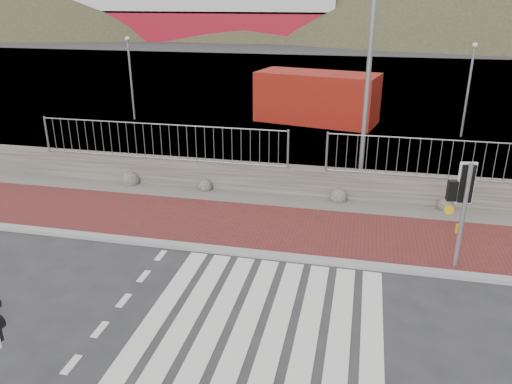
% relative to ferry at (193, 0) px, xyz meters
% --- Properties ---
extents(ground, '(220.00, 220.00, 0.00)m').
position_rel_ferry_xyz_m(ground, '(24.65, -67.90, -5.36)').
color(ground, '#28282B').
rests_on(ground, ground).
extents(sidewalk_far, '(40.00, 3.00, 0.08)m').
position_rel_ferry_xyz_m(sidewalk_far, '(24.65, -63.40, -5.32)').
color(sidewalk_far, maroon).
rests_on(sidewalk_far, ground).
extents(kerb_far, '(40.00, 0.25, 0.12)m').
position_rel_ferry_xyz_m(kerb_far, '(24.65, -64.90, -5.31)').
color(kerb_far, gray).
rests_on(kerb_far, ground).
extents(zebra_crossing, '(4.62, 5.60, 0.01)m').
position_rel_ferry_xyz_m(zebra_crossing, '(24.65, -67.90, -5.36)').
color(zebra_crossing, silver).
rests_on(zebra_crossing, ground).
extents(gravel_strip, '(40.00, 1.50, 0.06)m').
position_rel_ferry_xyz_m(gravel_strip, '(24.65, -61.40, -5.33)').
color(gravel_strip, '#59544C').
rests_on(gravel_strip, ground).
extents(stone_wall, '(40.00, 0.60, 0.90)m').
position_rel_ferry_xyz_m(stone_wall, '(24.65, -60.60, -4.91)').
color(stone_wall, '#49453C').
rests_on(stone_wall, ground).
extents(railing, '(18.07, 0.07, 1.22)m').
position_rel_ferry_xyz_m(railing, '(24.65, -60.75, -3.54)').
color(railing, gray).
rests_on(railing, stone_wall).
extents(quay, '(120.00, 40.00, 0.50)m').
position_rel_ferry_xyz_m(quay, '(24.65, -40.00, -5.36)').
color(quay, '#4C4C4F').
rests_on(quay, ground).
extents(water, '(220.00, 50.00, 0.05)m').
position_rel_ferry_xyz_m(water, '(24.65, -5.00, -5.36)').
color(water, '#3F4C54').
rests_on(water, ground).
extents(ferry, '(50.00, 16.00, 20.00)m').
position_rel_ferry_xyz_m(ferry, '(0.00, 0.00, 0.00)').
color(ferry, maroon).
rests_on(ferry, ground).
extents(hills_backdrop, '(254.00, 90.00, 100.00)m').
position_rel_ferry_xyz_m(hills_backdrop, '(31.40, 20.00, -28.42)').
color(hills_backdrop, '#30321E').
rests_on(hills_backdrop, ground).
extents(traffic_signal_far, '(0.64, 0.29, 2.60)m').
position_rel_ferry_xyz_m(traffic_signal_far, '(28.60, -64.49, -3.47)').
color(traffic_signal_far, gray).
rests_on(traffic_signal_far, ground).
extents(streetlight, '(1.81, 0.46, 8.58)m').
position_rel_ferry_xyz_m(streetlight, '(26.45, -59.78, -0.53)').
color(streetlight, gray).
rests_on(streetlight, ground).
extents(shipping_container, '(6.29, 3.67, 2.46)m').
position_rel_ferry_xyz_m(shipping_container, '(23.90, -50.55, -4.13)').
color(shipping_container, '#9D1811').
rests_on(shipping_container, ground).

